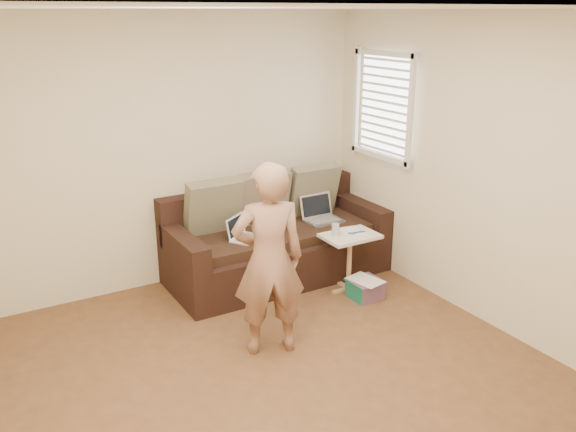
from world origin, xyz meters
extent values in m
plane|color=brown|center=(0.00, 0.00, 0.00)|extent=(4.50, 4.50, 0.00)
plane|color=white|center=(0.00, 0.00, 2.60)|extent=(4.50, 4.50, 0.00)
plane|color=beige|center=(0.00, 2.25, 1.30)|extent=(4.00, 0.00, 4.00)
plane|color=beige|center=(2.00, 0.00, 1.30)|extent=(0.00, 4.50, 4.50)
imported|color=#9E6856|center=(0.15, 0.58, 0.78)|extent=(0.65, 0.53, 1.56)
camera|label=1|loc=(-1.88, -3.17, 2.59)|focal=37.63mm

